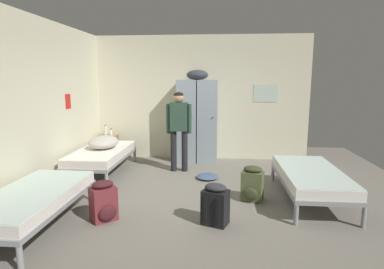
% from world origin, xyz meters
% --- Properties ---
extents(ground_plane, '(7.79, 7.79, 0.00)m').
position_xyz_m(ground_plane, '(0.00, 0.00, 0.00)').
color(ground_plane, slate).
extents(room_backdrop, '(4.99, 4.88, 2.86)m').
position_xyz_m(room_backdrop, '(-1.21, 1.24, 1.43)').
color(room_backdrop, beige).
rests_on(room_backdrop, ground_plane).
extents(locker_bank, '(0.90, 0.55, 2.07)m').
position_xyz_m(locker_bank, '(-0.05, 2.13, 0.97)').
color(locker_bank, '#8C99A3').
rests_on(locker_bank, ground_plane).
extents(shelf_unit, '(0.38, 0.30, 0.57)m').
position_xyz_m(shelf_unit, '(-2.13, 2.16, 0.35)').
color(shelf_unit, '#99704C').
rests_on(shelf_unit, ground_plane).
extents(bed_left_front, '(0.90, 1.90, 0.49)m').
position_xyz_m(bed_left_front, '(-1.88, -1.40, 0.38)').
color(bed_left_front, gray).
rests_on(bed_left_front, ground_plane).
extents(bed_left_rear, '(0.90, 1.90, 0.49)m').
position_xyz_m(bed_left_rear, '(-1.88, 1.01, 0.38)').
color(bed_left_rear, gray).
rests_on(bed_left_rear, ground_plane).
extents(bed_right, '(0.90, 1.90, 0.49)m').
position_xyz_m(bed_right, '(1.88, -0.12, 0.38)').
color(bed_right, gray).
rests_on(bed_right, ground_plane).
extents(bedding_heap, '(0.57, 0.72, 0.25)m').
position_xyz_m(bedding_heap, '(-1.87, 1.10, 0.62)').
color(bedding_heap, '#B7B2A8').
rests_on(bedding_heap, bed_left_rear).
extents(person_traveler, '(0.51, 0.21, 1.62)m').
position_xyz_m(person_traveler, '(-0.36, 1.29, 0.97)').
color(person_traveler, black).
rests_on(person_traveler, ground_plane).
extents(water_bottle, '(0.06, 0.06, 0.25)m').
position_xyz_m(water_bottle, '(-2.21, 2.18, 0.68)').
color(water_bottle, silver).
rests_on(water_bottle, shelf_unit).
extents(lotion_bottle, '(0.05, 0.05, 0.16)m').
position_xyz_m(lotion_bottle, '(-2.06, 2.12, 0.64)').
color(lotion_bottle, white).
rests_on(lotion_bottle, shelf_unit).
extents(backpack_maroon, '(0.41, 0.42, 0.55)m').
position_xyz_m(backpack_maroon, '(-1.06, -1.11, 0.26)').
color(backpack_maroon, maroon).
rests_on(backpack_maroon, ground_plane).
extents(backpack_olive, '(0.38, 0.39, 0.55)m').
position_xyz_m(backpack_olive, '(0.98, -0.22, 0.26)').
color(backpack_olive, '#566038').
rests_on(backpack_olive, ground_plane).
extents(backpack_black, '(0.38, 0.40, 0.55)m').
position_xyz_m(backpack_black, '(0.42, -1.09, 0.26)').
color(backpack_black, black).
rests_on(backpack_black, ground_plane).
extents(clothes_pile_denim, '(0.41, 0.44, 0.08)m').
position_xyz_m(clothes_pile_denim, '(0.24, 0.82, 0.04)').
color(clothes_pile_denim, '#42567A').
rests_on(clothes_pile_denim, ground_plane).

